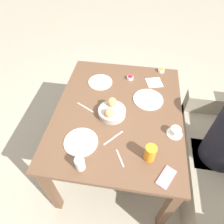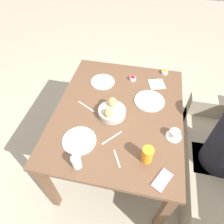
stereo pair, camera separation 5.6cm
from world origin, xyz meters
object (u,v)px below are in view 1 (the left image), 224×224
at_px(water_tumbler, 80,164).
at_px(plate_far_center, 148,99).
at_px(bread_basket, 112,110).
at_px(spoon_coffee, 120,158).
at_px(juice_glass, 150,153).
at_px(jam_bowl_honey, 161,70).
at_px(knife_silver, 113,138).
at_px(plate_near_right, 81,142).
at_px(jam_bowl_berry, 130,78).
at_px(coffee_cup, 175,132).
at_px(fork_silver, 86,108).
at_px(cell_phone, 166,177).
at_px(napkin, 154,83).
at_px(seated_person, 222,149).
at_px(plate_near_left, 100,82).

bearing_deg(water_tumbler, plate_far_center, 149.23).
relative_size(bread_basket, spoon_coffee, 1.73).
bearing_deg(juice_glass, jam_bowl_honey, 174.85).
xyz_separation_m(plate_far_center, knife_silver, (0.43, -0.24, -0.00)).
xyz_separation_m(plate_near_right, jam_bowl_berry, (-0.76, 0.28, 0.01)).
xyz_separation_m(bread_basket, knife_silver, (0.23, 0.04, -0.04)).
bearing_deg(knife_silver, coffee_cup, 103.30).
distance_m(bread_basket, coffee_cup, 0.50).
bearing_deg(plate_near_right, fork_silver, -171.87).
height_order(bread_basket, plate_near_right, bread_basket).
xyz_separation_m(plate_near_right, knife_silver, (-0.07, 0.22, -0.00)).
xyz_separation_m(bread_basket, plate_far_center, (-0.20, 0.28, -0.04)).
bearing_deg(cell_phone, coffee_cup, 169.14).
xyz_separation_m(jam_bowl_berry, napkin, (0.02, 0.23, -0.01)).
height_order(plate_far_center, fork_silver, plate_far_center).
height_order(bread_basket, napkin, bread_basket).
xyz_separation_m(seated_person, spoon_coffee, (0.36, -0.83, 0.27)).
bearing_deg(napkin, spoon_coffee, -14.69).
relative_size(plate_near_right, juice_glass, 1.97).
distance_m(knife_silver, cell_phone, 0.45).
distance_m(seated_person, knife_silver, 0.96).
height_order(plate_near_right, jam_bowl_berry, jam_bowl_berry).
bearing_deg(coffee_cup, seated_person, 102.42).
bearing_deg(jam_bowl_berry, jam_bowl_honey, 118.72).
xyz_separation_m(plate_near_left, knife_silver, (0.59, 0.21, -0.00)).
distance_m(bread_basket, fork_silver, 0.23).
xyz_separation_m(plate_near_right, coffee_cup, (-0.18, 0.66, 0.02)).
xyz_separation_m(juice_glass, coffee_cup, (-0.22, 0.18, -0.03)).
distance_m(coffee_cup, knife_silver, 0.45).
relative_size(bread_basket, water_tumbler, 2.25).
distance_m(jam_bowl_berry, fork_silver, 0.54).
height_order(bread_basket, water_tumbler, bread_basket).
xyz_separation_m(plate_far_center, jam_bowl_honey, (-0.41, 0.11, 0.01)).
bearing_deg(fork_silver, jam_bowl_berry, 142.54).
distance_m(bread_basket, juice_glass, 0.46).
xyz_separation_m(plate_near_left, fork_silver, (0.33, -0.06, -0.00)).
height_order(plate_far_center, juice_glass, juice_glass).
bearing_deg(coffee_cup, juice_glass, -38.42).
bearing_deg(cell_phone, water_tumbler, -88.58).
xyz_separation_m(bread_basket, fork_silver, (-0.03, -0.22, -0.04)).
bearing_deg(cell_phone, jam_bowl_berry, -161.30).
bearing_deg(water_tumbler, coffee_cup, 120.55).
height_order(plate_near_left, napkin, plate_near_left).
relative_size(bread_basket, cell_phone, 1.30).
bearing_deg(jam_bowl_honey, bread_basket, -32.54).
height_order(plate_near_left, cell_phone, plate_near_left).
bearing_deg(jam_bowl_berry, cell_phone, 18.70).
relative_size(plate_near_right, jam_bowl_berry, 4.02).
bearing_deg(cell_phone, knife_silver, -123.02).
height_order(water_tumbler, fork_silver, water_tumbler).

